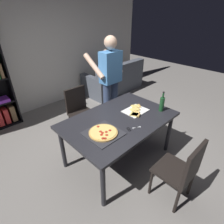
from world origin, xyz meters
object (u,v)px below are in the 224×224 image
(dining_table, at_px, (119,123))
(person_serving_pizza, at_px, (110,79))
(couch, at_px, (115,81))
(pepperoni_pizza_on_tray, at_px, (103,133))
(wine_bottle, at_px, (162,104))
(kitchen_scissors, at_px, (132,129))
(chair_far_side, at_px, (80,109))
(chair_near_camera, at_px, (182,169))

(dining_table, height_order, person_serving_pizza, person_serving_pizza)
(couch, distance_m, pepperoni_pizza_on_tray, 3.14)
(dining_table, relative_size, person_serving_pizza, 0.92)
(wine_bottle, relative_size, kitchen_scissors, 1.62)
(chair_far_side, height_order, couch, chair_far_side)
(person_serving_pizza, height_order, pepperoni_pizza_on_tray, person_serving_pizza)
(couch, xyz_separation_m, pepperoni_pizza_on_tray, (-2.30, -2.09, 0.46))
(dining_table, height_order, couch, couch)
(chair_near_camera, relative_size, pepperoni_pizza_on_tray, 2.11)
(person_serving_pizza, bearing_deg, couch, 42.07)
(dining_table, bearing_deg, pepperoni_pizza_on_tray, -165.53)
(person_serving_pizza, relative_size, kitchen_scissors, 8.95)
(pepperoni_pizza_on_tray, bearing_deg, kitchen_scissors, -28.81)
(person_serving_pizza, xyz_separation_m, pepperoni_pizza_on_tray, (-0.97, -0.89, -0.23))
(chair_near_camera, bearing_deg, kitchen_scissors, 95.32)
(dining_table, distance_m, chair_near_camera, 1.02)
(person_serving_pizza, bearing_deg, kitchen_scissors, -120.75)
(dining_table, distance_m, chair_far_side, 1.02)
(dining_table, distance_m, couch, 2.78)
(person_serving_pizza, height_order, wine_bottle, person_serving_pizza)
(pepperoni_pizza_on_tray, distance_m, kitchen_scissors, 0.38)
(dining_table, relative_size, chair_far_side, 1.78)
(kitchen_scissors, bearing_deg, chair_far_side, 87.03)
(chair_near_camera, relative_size, kitchen_scissors, 4.60)
(dining_table, xyz_separation_m, pepperoni_pizza_on_tray, (-0.40, -0.10, 0.09))
(wine_bottle, bearing_deg, chair_near_camera, -131.35)
(chair_far_side, bearing_deg, person_serving_pizza, -21.03)
(dining_table, bearing_deg, couch, 46.26)
(kitchen_scissors, bearing_deg, person_serving_pizza, 59.25)
(chair_near_camera, distance_m, pepperoni_pizza_on_tray, 1.02)
(chair_near_camera, distance_m, person_serving_pizza, 1.95)
(dining_table, relative_size, pepperoni_pizza_on_tray, 3.76)
(couch, bearing_deg, chair_near_camera, -122.41)
(wine_bottle, bearing_deg, chair_far_side, 116.09)
(chair_far_side, xyz_separation_m, wine_bottle, (0.63, -1.30, 0.36))
(chair_near_camera, xyz_separation_m, kitchen_scissors, (-0.07, 0.72, 0.24))
(person_serving_pizza, bearing_deg, wine_bottle, -86.72)
(chair_far_side, distance_m, wine_bottle, 1.49)
(wine_bottle, bearing_deg, person_serving_pizza, 93.28)
(chair_far_side, relative_size, wine_bottle, 2.85)
(chair_near_camera, xyz_separation_m, wine_bottle, (0.63, 0.72, 0.36))
(couch, distance_m, wine_bottle, 2.66)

